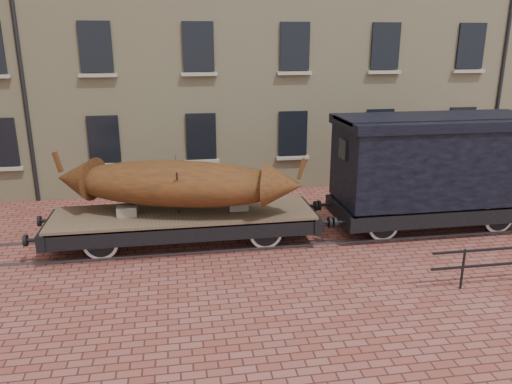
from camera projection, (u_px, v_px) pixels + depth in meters
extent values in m
plane|color=brown|center=(298.00, 236.00, 14.90)|extent=(90.00, 90.00, 0.00)
cube|color=#C7BB8A|center=(312.00, 8.00, 22.76)|extent=(40.00, 10.00, 14.00)
cube|color=black|center=(1.00, 142.00, 17.43)|extent=(1.10, 0.12, 1.70)
cube|color=#A19B8D|center=(4.00, 169.00, 17.65)|extent=(1.30, 0.18, 0.12)
cube|color=black|center=(104.00, 139.00, 17.98)|extent=(1.10, 0.12, 1.70)
cube|color=#A19B8D|center=(106.00, 165.00, 18.20)|extent=(1.30, 0.18, 0.12)
cube|color=black|center=(201.00, 136.00, 18.54)|extent=(1.10, 0.12, 1.70)
cube|color=#A19B8D|center=(202.00, 161.00, 18.76)|extent=(1.30, 0.18, 0.12)
cube|color=black|center=(293.00, 133.00, 19.09)|extent=(1.10, 0.12, 1.70)
cube|color=#A19B8D|center=(293.00, 158.00, 19.31)|extent=(1.30, 0.18, 0.12)
cube|color=black|center=(379.00, 131.00, 19.65)|extent=(1.10, 0.12, 1.70)
cube|color=#A19B8D|center=(378.00, 154.00, 19.87)|extent=(1.30, 0.18, 0.12)
cube|color=black|center=(461.00, 128.00, 20.20)|extent=(1.10, 0.12, 1.70)
cube|color=#A19B8D|center=(459.00, 151.00, 20.42)|extent=(1.30, 0.18, 0.12)
cube|color=black|center=(96.00, 47.00, 17.04)|extent=(1.10, 0.12, 1.70)
cube|color=#A19B8D|center=(98.00, 75.00, 17.27)|extent=(1.30, 0.18, 0.12)
cube|color=black|center=(198.00, 47.00, 17.60)|extent=(1.10, 0.12, 1.70)
cube|color=#A19B8D|center=(199.00, 74.00, 17.82)|extent=(1.30, 0.18, 0.12)
cube|color=black|center=(295.00, 46.00, 18.16)|extent=(1.10, 0.12, 1.70)
cube|color=#A19B8D|center=(294.00, 73.00, 18.38)|extent=(1.30, 0.18, 0.12)
cube|color=black|center=(385.00, 46.00, 18.71)|extent=(1.10, 0.12, 1.70)
cube|color=#A19B8D|center=(384.00, 72.00, 18.93)|extent=(1.30, 0.18, 0.12)
cube|color=black|center=(471.00, 46.00, 19.27)|extent=(1.10, 0.12, 1.70)
cube|color=#A19B8D|center=(469.00, 71.00, 19.49)|extent=(1.30, 0.18, 0.12)
cylinder|color=black|center=(512.00, 2.00, 19.03)|extent=(0.14, 0.14, 14.00)
cube|color=#59595E|center=(304.00, 245.00, 14.21)|extent=(30.00, 0.08, 0.06)
cube|color=#59595E|center=(292.00, 227.00, 15.57)|extent=(30.00, 0.08, 0.06)
cylinder|color=black|center=(463.00, 269.00, 11.65)|extent=(0.06, 0.06, 1.00)
cube|color=brown|center=(184.00, 214.00, 14.10)|extent=(7.28, 2.13, 0.12)
cube|color=black|center=(185.00, 234.00, 13.24)|extent=(7.28, 0.16, 0.44)
cube|color=black|center=(183.00, 210.00, 15.10)|extent=(7.28, 0.16, 0.44)
cube|color=black|center=(50.00, 229.00, 13.59)|extent=(0.21, 2.23, 0.44)
cylinder|color=black|center=(32.00, 240.00, 12.86)|extent=(0.34, 0.10, 0.10)
cylinder|color=black|center=(26.00, 240.00, 12.84)|extent=(0.08, 0.31, 0.31)
cylinder|color=black|center=(46.00, 221.00, 14.24)|extent=(0.34, 0.10, 0.10)
cylinder|color=black|center=(39.00, 221.00, 14.21)|extent=(0.08, 0.31, 0.31)
cube|color=black|center=(308.00, 214.00, 14.75)|extent=(0.21, 2.23, 0.44)
cylinder|color=black|center=(324.00, 222.00, 14.11)|extent=(0.34, 0.10, 0.10)
cylinder|color=black|center=(330.00, 222.00, 14.13)|extent=(0.08, 0.31, 0.31)
cylinder|color=black|center=(310.00, 206.00, 15.48)|extent=(0.34, 0.10, 0.10)
cylinder|color=black|center=(316.00, 206.00, 15.50)|extent=(0.08, 0.31, 0.31)
cylinder|color=black|center=(104.00, 233.00, 13.88)|extent=(0.10, 1.84, 0.10)
cylinder|color=silver|center=(100.00, 243.00, 13.20)|extent=(0.93, 0.07, 0.93)
cylinder|color=black|center=(100.00, 243.00, 13.20)|extent=(0.76, 0.10, 0.76)
cube|color=black|center=(99.00, 237.00, 13.02)|extent=(0.87, 0.08, 0.10)
cylinder|color=silver|center=(107.00, 224.00, 14.56)|extent=(0.93, 0.07, 0.93)
cylinder|color=black|center=(107.00, 224.00, 14.56)|extent=(0.76, 0.10, 0.76)
cube|color=black|center=(107.00, 216.00, 14.60)|extent=(0.87, 0.08, 0.10)
cylinder|color=black|center=(261.00, 224.00, 14.59)|extent=(0.10, 1.84, 0.10)
cylinder|color=silver|center=(266.00, 233.00, 13.91)|extent=(0.93, 0.07, 0.93)
cylinder|color=black|center=(266.00, 233.00, 13.91)|extent=(0.76, 0.10, 0.76)
cube|color=black|center=(267.00, 227.00, 13.73)|extent=(0.87, 0.08, 0.10)
cylinder|color=silver|center=(257.00, 216.00, 15.27)|extent=(0.93, 0.07, 0.93)
cylinder|color=black|center=(257.00, 216.00, 15.27)|extent=(0.76, 0.10, 0.76)
cube|color=black|center=(257.00, 207.00, 15.31)|extent=(0.87, 0.08, 0.10)
cube|color=black|center=(184.00, 226.00, 14.21)|extent=(3.88, 0.06, 0.06)
cube|color=gray|center=(127.00, 210.00, 13.80)|extent=(0.53, 0.49, 0.27)
cube|color=gray|center=(238.00, 205.00, 14.29)|extent=(0.53, 0.49, 0.27)
ellipsoid|color=brown|center=(177.00, 183.00, 13.81)|extent=(6.50, 3.57, 1.24)
cone|color=brown|center=(76.00, 178.00, 14.12)|extent=(1.35, 1.43, 1.18)
cube|color=brown|center=(58.00, 162.00, 14.04)|extent=(0.27, 0.19, 0.60)
cone|color=brown|center=(283.00, 185.00, 13.48)|extent=(1.35, 1.43, 1.18)
cube|color=brown|center=(301.00, 169.00, 13.29)|extent=(0.27, 0.19, 0.60)
cylinder|color=#472D21|center=(178.00, 193.00, 13.38)|extent=(0.05, 1.06, 1.47)
cylinder|color=#472D21|center=(177.00, 183.00, 14.33)|extent=(0.05, 1.06, 1.47)
cube|color=black|center=(450.00, 219.00, 14.36)|extent=(5.83, 0.16, 0.44)
cube|color=black|center=(415.00, 197.00, 16.38)|extent=(5.83, 0.16, 0.44)
cube|color=black|center=(341.00, 213.00, 14.91)|extent=(0.21, 2.33, 0.44)
cylinder|color=black|center=(335.00, 222.00, 14.10)|extent=(0.08, 0.31, 0.31)
cylinder|color=black|center=(319.00, 205.00, 15.57)|extent=(0.08, 0.31, 0.31)
cylinder|color=black|center=(374.00, 217.00, 15.14)|extent=(0.10, 1.85, 0.10)
cylinder|color=silver|center=(384.00, 226.00, 14.46)|extent=(0.93, 0.07, 0.93)
cylinder|color=black|center=(384.00, 226.00, 14.46)|extent=(0.76, 0.10, 0.76)
cylinder|color=silver|center=(365.00, 210.00, 15.82)|extent=(0.93, 0.07, 0.93)
cylinder|color=black|center=(365.00, 210.00, 15.82)|extent=(0.76, 0.10, 0.76)
cylinder|color=black|center=(485.00, 211.00, 15.73)|extent=(0.10, 1.85, 0.10)
cylinder|color=silver|center=(499.00, 218.00, 15.05)|extent=(0.93, 0.07, 0.93)
cylinder|color=black|center=(499.00, 218.00, 15.05)|extent=(0.76, 0.10, 0.76)
cylinder|color=silver|center=(472.00, 204.00, 16.40)|extent=(0.93, 0.07, 0.93)
cylinder|color=black|center=(472.00, 204.00, 16.40)|extent=(0.76, 0.10, 0.76)
cube|color=black|center=(436.00, 163.00, 14.96)|extent=(5.83, 2.33, 2.23)
cube|color=black|center=(440.00, 121.00, 14.59)|extent=(6.01, 2.47, 0.27)
cube|color=black|center=(441.00, 118.00, 14.56)|extent=(6.01, 1.65, 0.12)
cube|color=black|center=(343.00, 149.00, 14.34)|extent=(0.08, 0.58, 0.58)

